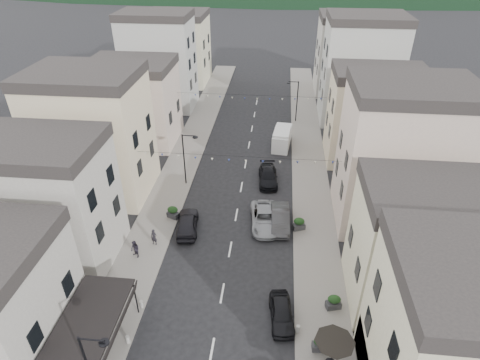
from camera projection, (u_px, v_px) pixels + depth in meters
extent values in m
cube|color=slate|center=(185.00, 156.00, 49.13)|extent=(4.00, 76.00, 0.12)
cube|color=slate|center=(309.00, 163.00, 47.84)|extent=(4.00, 76.00, 0.12)
cube|color=beige|center=(475.00, 351.00, 21.05)|extent=(10.00, 8.00, 10.00)
cube|color=black|center=(87.00, 322.00, 24.74)|extent=(3.60, 7.50, 0.15)
cube|color=black|center=(117.00, 330.00, 24.85)|extent=(0.34, 7.50, 0.99)
cylinder|color=black|center=(136.00, 298.00, 28.39)|extent=(0.10, 0.10, 3.20)
cube|color=#A6A098|center=(46.00, 207.00, 31.95)|extent=(10.00, 7.00, 10.00)
cube|color=#262323|center=(26.00, 145.00, 29.01)|extent=(10.20, 7.14, 1.00)
cube|color=beige|center=(95.00, 139.00, 39.83)|extent=(10.00, 8.00, 12.00)
cube|color=#262323|center=(81.00, 75.00, 36.36)|extent=(10.20, 8.16, 1.00)
cube|color=beige|center=(135.00, 106.00, 50.59)|extent=(10.00, 8.00, 9.50)
cube|color=#262323|center=(129.00, 65.00, 47.79)|extent=(10.20, 8.16, 1.00)
cube|color=#ABABA6|center=(159.00, 65.00, 59.75)|extent=(10.00, 7.00, 13.00)
cube|color=#262323|center=(154.00, 15.00, 56.01)|extent=(10.20, 7.14, 1.00)
cube|color=beige|center=(178.00, 51.00, 70.38)|extent=(10.00, 9.00, 11.00)
cube|color=#262323|center=(176.00, 14.00, 67.17)|extent=(10.20, 9.18, 1.00)
cube|color=beige|center=(428.00, 254.00, 28.05)|extent=(10.00, 7.00, 9.00)
cube|color=#262323|center=(447.00, 195.00, 25.38)|extent=(10.20, 7.14, 1.00)
cube|color=beige|center=(400.00, 162.00, 35.52)|extent=(10.00, 8.00, 12.50)
cube|color=#262323|center=(418.00, 88.00, 31.92)|extent=(10.20, 8.16, 1.00)
cube|color=beige|center=(373.00, 120.00, 46.29)|extent=(10.00, 7.00, 10.00)
cube|color=#262323|center=(382.00, 73.00, 43.35)|extent=(10.20, 7.14, 1.00)
cube|color=#ABABA6|center=(360.00, 73.00, 55.45)|extent=(10.00, 8.00, 13.50)
cube|color=#262323|center=(369.00, 18.00, 51.57)|extent=(10.20, 8.16, 1.00)
cube|color=#A6A098|center=(348.00, 57.00, 66.07)|extent=(10.00, 9.00, 11.50)
cube|color=#262323|center=(354.00, 17.00, 62.74)|extent=(10.20, 9.18, 1.00)
cylinder|color=black|center=(332.00, 355.00, 24.97)|extent=(0.06, 0.06, 2.30)
cone|color=black|center=(334.00, 344.00, 24.38)|extent=(2.50, 2.50, 0.55)
cylinder|color=black|center=(91.00, 340.00, 20.60)|extent=(1.40, 0.10, 0.10)
cylinder|color=black|center=(104.00, 343.00, 20.62)|extent=(0.56, 0.56, 0.08)
cylinder|color=black|center=(184.00, 160.00, 42.39)|extent=(0.14, 0.14, 6.00)
cylinder|color=black|center=(189.00, 136.00, 40.78)|extent=(1.40, 0.10, 0.10)
cylinder|color=black|center=(195.00, 137.00, 40.81)|extent=(0.56, 0.56, 0.08)
cylinder|color=black|center=(297.00, 102.00, 56.49)|extent=(0.14, 0.14, 6.00)
cylinder|color=black|center=(293.00, 82.00, 55.00)|extent=(1.40, 0.10, 0.10)
cylinder|color=black|center=(289.00, 83.00, 55.13)|extent=(0.56, 0.56, 0.08)
cylinder|color=gray|center=(128.00, 339.00, 26.91)|extent=(0.26, 0.26, 0.60)
cylinder|color=gray|center=(142.00, 304.00, 29.44)|extent=(0.26, 0.26, 0.60)
cylinder|color=gray|center=(298.00, 329.00, 27.62)|extent=(0.26, 0.26, 0.60)
cylinder|color=black|center=(237.00, 156.00, 36.90)|extent=(19.00, 0.02, 0.02)
cone|color=beige|center=(146.00, 153.00, 37.75)|extent=(0.28, 0.28, 0.24)
cone|color=navy|center=(162.00, 155.00, 37.66)|extent=(0.28, 0.28, 0.24)
cone|color=beige|center=(179.00, 157.00, 37.57)|extent=(0.28, 0.28, 0.24)
cone|color=navy|center=(195.00, 158.00, 37.46)|extent=(0.28, 0.28, 0.24)
cone|color=beige|center=(212.00, 159.00, 37.35)|extent=(0.28, 0.28, 0.24)
cone|color=navy|center=(229.00, 160.00, 37.23)|extent=(0.28, 0.28, 0.24)
cone|color=beige|center=(246.00, 161.00, 37.09)|extent=(0.28, 0.28, 0.24)
cone|color=navy|center=(263.00, 162.00, 36.95)|extent=(0.28, 0.28, 0.24)
cone|color=beige|center=(280.00, 162.00, 36.79)|extent=(0.28, 0.28, 0.24)
cone|color=navy|center=(297.00, 163.00, 36.62)|extent=(0.28, 0.28, 0.24)
cone|color=beige|center=(315.00, 163.00, 36.44)|extent=(0.28, 0.28, 0.24)
cone|color=navy|center=(333.00, 163.00, 36.25)|extent=(0.28, 0.28, 0.24)
cylinder|color=black|center=(251.00, 95.00, 50.36)|extent=(19.00, 0.02, 0.02)
cone|color=beige|center=(183.00, 94.00, 51.21)|extent=(0.28, 0.28, 0.24)
cone|color=navy|center=(195.00, 95.00, 51.12)|extent=(0.28, 0.28, 0.24)
cone|color=beige|center=(208.00, 96.00, 51.02)|extent=(0.28, 0.28, 0.24)
cone|color=navy|center=(220.00, 97.00, 50.92)|extent=(0.28, 0.28, 0.24)
cone|color=beige|center=(232.00, 98.00, 50.81)|extent=(0.28, 0.28, 0.24)
cone|color=navy|center=(245.00, 99.00, 50.69)|extent=(0.28, 0.28, 0.24)
cone|color=beige|center=(257.00, 99.00, 50.55)|extent=(0.28, 0.28, 0.24)
cone|color=navy|center=(270.00, 99.00, 50.40)|extent=(0.28, 0.28, 0.24)
cone|color=beige|center=(282.00, 99.00, 50.24)|extent=(0.28, 0.28, 0.24)
cone|color=navy|center=(295.00, 99.00, 50.07)|extent=(0.28, 0.28, 0.24)
cone|color=beige|center=(308.00, 99.00, 49.90)|extent=(0.28, 0.28, 0.24)
cone|color=navy|center=(321.00, 99.00, 49.71)|extent=(0.28, 0.28, 0.24)
imported|color=black|center=(282.00, 313.00, 28.42)|extent=(2.09, 4.18, 1.37)
imported|color=#303032|center=(280.00, 219.00, 37.44)|extent=(1.89, 4.90, 1.59)
imported|color=gray|center=(265.00, 218.00, 37.56)|extent=(3.13, 5.71, 1.52)
imported|color=black|center=(268.00, 176.00, 43.99)|extent=(2.39, 5.07, 1.43)
imported|color=black|center=(187.00, 223.00, 36.91)|extent=(2.50, 4.90, 1.60)
cube|color=silver|center=(282.00, 138.00, 51.12)|extent=(2.53, 5.26, 2.11)
cube|color=silver|center=(282.00, 133.00, 50.00)|extent=(2.30, 3.57, 0.53)
cylinder|color=black|center=(273.00, 149.00, 50.06)|extent=(0.34, 0.76, 0.74)
cylinder|color=black|center=(287.00, 151.00, 49.76)|extent=(0.34, 0.76, 0.74)
cylinder|color=black|center=(277.00, 136.00, 53.21)|extent=(0.34, 0.76, 0.74)
cylinder|color=black|center=(290.00, 137.00, 52.91)|extent=(0.34, 0.76, 0.74)
imported|color=black|center=(154.00, 237.00, 35.04)|extent=(0.62, 0.46, 1.57)
imported|color=#25212C|center=(135.00, 249.00, 33.67)|extent=(1.02, 0.97, 1.65)
cube|color=#2A2A2C|center=(108.00, 311.00, 29.00)|extent=(0.98, 0.55, 0.48)
ellipsoid|color=black|center=(107.00, 306.00, 28.72)|extent=(0.85, 0.54, 0.62)
cube|color=#2A2A2D|center=(173.00, 215.00, 38.58)|extent=(1.29, 1.02, 0.57)
ellipsoid|color=black|center=(173.00, 210.00, 38.25)|extent=(1.00, 0.64, 0.73)
cube|color=#313134|center=(320.00, 347.00, 26.47)|extent=(1.07, 0.63, 0.52)
ellipsoid|color=black|center=(321.00, 341.00, 26.17)|extent=(0.91, 0.58, 0.66)
cube|color=#2D2D2F|center=(333.00, 305.00, 29.40)|extent=(1.21, 0.87, 0.54)
ellipsoid|color=black|center=(334.00, 299.00, 29.08)|extent=(0.96, 0.61, 0.70)
cube|color=#323335|center=(299.00, 227.00, 37.09)|extent=(1.27, 0.99, 0.56)
ellipsoid|color=black|center=(299.00, 221.00, 36.76)|extent=(0.98, 0.63, 0.71)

